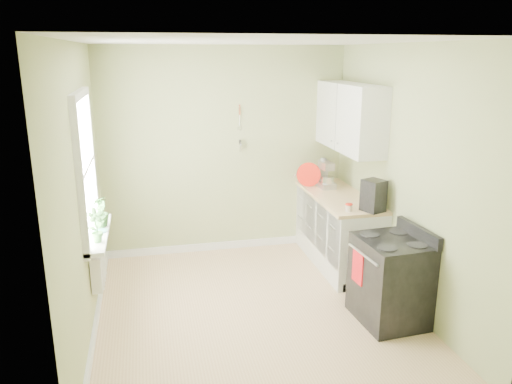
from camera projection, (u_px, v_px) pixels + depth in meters
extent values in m
cube|color=tan|center=(255.00, 313.00, 5.19)|extent=(3.20, 3.60, 0.02)
cube|color=white|center=(255.00, 40.00, 4.46)|extent=(3.20, 3.60, 0.02)
cube|color=#AEB77D|center=(225.00, 152.00, 6.53)|extent=(3.20, 0.02, 2.70)
cube|color=#AEB77D|center=(80.00, 197.00, 4.49)|extent=(0.02, 3.60, 2.70)
cube|color=#AEB77D|center=(406.00, 178.00, 5.17)|extent=(0.02, 3.60, 2.70)
cube|color=white|center=(338.00, 231.00, 6.29)|extent=(0.60, 1.60, 0.87)
cube|color=beige|center=(339.00, 196.00, 6.17)|extent=(0.64, 1.60, 0.04)
cube|color=white|center=(350.00, 117.00, 6.03)|extent=(0.35, 1.40, 0.80)
cube|color=white|center=(84.00, 168.00, 4.72)|extent=(0.02, 1.00, 1.30)
cube|color=white|center=(79.00, 94.00, 4.54)|extent=(0.06, 1.14, 0.07)
cube|color=white|center=(93.00, 236.00, 4.91)|extent=(0.06, 1.14, 0.07)
cube|color=white|center=(86.00, 168.00, 4.72)|extent=(0.04, 1.00, 0.04)
cube|color=white|center=(99.00, 234.00, 4.92)|extent=(0.18, 1.14, 0.04)
cube|color=white|center=(98.00, 267.00, 4.95)|extent=(0.12, 0.50, 0.35)
cylinder|color=beige|center=(240.00, 111.00, 6.40)|extent=(0.02, 0.02, 0.10)
cylinder|color=silver|center=(240.00, 120.00, 6.43)|extent=(0.01, 0.01, 0.16)
cylinder|color=silver|center=(240.00, 146.00, 6.52)|extent=(0.01, 0.14, 0.14)
cube|color=black|center=(390.00, 282.00, 4.94)|extent=(0.64, 0.73, 0.82)
cube|color=black|center=(393.00, 242.00, 4.82)|extent=(0.64, 0.73, 0.03)
cube|color=black|center=(418.00, 233.00, 4.86)|extent=(0.10, 0.70, 0.13)
cylinder|color=#B2B2B7|center=(363.00, 254.00, 4.79)|extent=(0.06, 0.57, 0.02)
cube|color=red|center=(358.00, 266.00, 4.92)|extent=(0.03, 0.20, 0.35)
cube|color=#B2B2B7|center=(326.00, 185.00, 6.48)|extent=(0.19, 0.29, 0.07)
cube|color=#B2B2B7|center=(323.00, 173.00, 6.56)|extent=(0.11, 0.08, 0.21)
cube|color=#B2B2B7|center=(326.00, 165.00, 6.43)|extent=(0.14, 0.28, 0.09)
sphere|color=#B2B2B7|center=(323.00, 162.00, 6.52)|extent=(0.11, 0.11, 0.11)
cylinder|color=silver|center=(328.00, 182.00, 6.41)|extent=(0.16, 0.16, 0.13)
cylinder|color=silver|center=(303.00, 176.00, 6.76)|extent=(0.12, 0.12, 0.17)
cone|color=silver|center=(303.00, 168.00, 6.74)|extent=(0.12, 0.12, 0.04)
cylinder|color=silver|center=(296.00, 174.00, 6.74)|extent=(0.11, 0.04, 0.09)
cube|color=black|center=(373.00, 196.00, 5.48)|extent=(0.27, 0.28, 0.35)
cylinder|color=black|center=(370.00, 205.00, 5.50)|extent=(0.11, 0.11, 0.12)
cylinder|color=red|center=(309.00, 175.00, 6.50)|extent=(0.31, 0.17, 0.32)
cylinder|color=beige|center=(349.00, 208.00, 5.51)|extent=(0.08, 0.08, 0.08)
cylinder|color=red|center=(349.00, 204.00, 5.49)|extent=(0.08, 0.08, 0.01)
imported|color=#356A2D|center=(96.00, 225.00, 4.59)|extent=(0.21, 0.18, 0.34)
imported|color=#356A2D|center=(100.00, 214.00, 5.00)|extent=(0.14, 0.16, 0.28)
imported|color=#356A2D|center=(100.00, 211.00, 5.03)|extent=(0.25, 0.25, 0.31)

